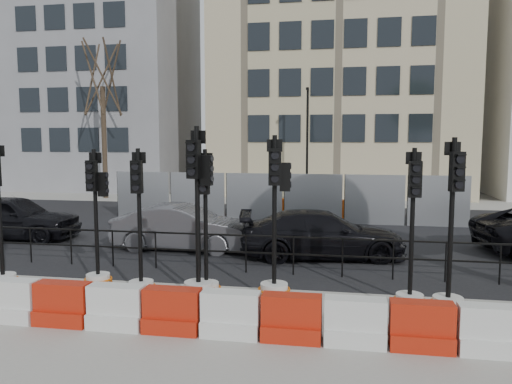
% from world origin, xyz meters
% --- Properties ---
extents(ground, '(120.00, 120.00, 0.00)m').
position_xyz_m(ground, '(0.00, 0.00, 0.00)').
color(ground, '#51514C').
rests_on(ground, ground).
extents(sidewalk_near, '(40.00, 6.00, 0.02)m').
position_xyz_m(sidewalk_near, '(0.00, -3.00, 0.01)').
color(sidewalk_near, gray).
rests_on(sidewalk_near, ground).
extents(road, '(40.00, 14.00, 0.03)m').
position_xyz_m(road, '(0.00, 7.00, 0.01)').
color(road, black).
rests_on(road, ground).
extents(sidewalk_far, '(40.00, 4.00, 0.02)m').
position_xyz_m(sidewalk_far, '(0.00, 16.00, 0.01)').
color(sidewalk_far, gray).
rests_on(sidewalk_far, ground).
extents(building_grey, '(11.00, 9.06, 14.00)m').
position_xyz_m(building_grey, '(-14.00, 21.99, 7.00)').
color(building_grey, gray).
rests_on(building_grey, ground).
extents(building_cream, '(15.00, 10.06, 18.00)m').
position_xyz_m(building_cream, '(2.00, 21.99, 9.00)').
color(building_cream, '#C6B391').
rests_on(building_cream, ground).
extents(kerb_railing, '(18.00, 0.04, 1.00)m').
position_xyz_m(kerb_railing, '(0.00, 1.20, 0.69)').
color(kerb_railing, black).
rests_on(kerb_railing, ground).
extents(heras_fencing, '(14.33, 1.72, 2.00)m').
position_xyz_m(heras_fencing, '(-0.49, 9.71, 0.71)').
color(heras_fencing, '#999CA1').
rests_on(heras_fencing, ground).
extents(lamp_post_far, '(0.12, 0.56, 6.00)m').
position_xyz_m(lamp_post_far, '(0.50, 14.98, 3.22)').
color(lamp_post_far, black).
rests_on(lamp_post_far, ground).
extents(tree_bare_far, '(2.00, 2.00, 9.00)m').
position_xyz_m(tree_bare_far, '(-11.00, 15.50, 6.65)').
color(tree_bare_far, '#473828').
rests_on(tree_bare_far, ground).
extents(barrier_row, '(14.65, 0.50, 0.80)m').
position_xyz_m(barrier_row, '(0.00, -2.80, 0.37)').
color(barrier_row, red).
rests_on(barrier_row, ground).
extents(traffic_signal_a, '(0.66, 0.66, 3.34)m').
position_xyz_m(traffic_signal_a, '(-5.03, -1.25, 0.69)').
color(traffic_signal_a, silver).
rests_on(traffic_signal_a, ground).
extents(traffic_signal_b, '(0.63, 0.63, 3.18)m').
position_xyz_m(traffic_signal_b, '(-2.99, -0.78, 0.76)').
color(traffic_signal_b, silver).
rests_on(traffic_signal_b, ground).
extents(traffic_signal_c, '(0.63, 0.63, 3.21)m').
position_xyz_m(traffic_signal_c, '(-1.81, -1.16, 0.66)').
color(traffic_signal_c, silver).
rests_on(traffic_signal_c, ground).
extents(traffic_signal_d, '(0.72, 0.72, 3.66)m').
position_xyz_m(traffic_signal_d, '(-0.53, -1.17, 0.87)').
color(traffic_signal_d, silver).
rests_on(traffic_signal_d, ground).
extents(traffic_signal_e, '(0.63, 0.63, 3.19)m').
position_xyz_m(traffic_signal_e, '(-0.42, -0.99, 0.66)').
color(traffic_signal_e, silver).
rests_on(traffic_signal_e, ground).
extents(traffic_signal_f, '(0.68, 0.68, 3.48)m').
position_xyz_m(traffic_signal_f, '(1.03, -0.93, 0.83)').
color(traffic_signal_f, silver).
rests_on(traffic_signal_f, ground).
extents(traffic_signal_g, '(0.64, 0.64, 3.23)m').
position_xyz_m(traffic_signal_g, '(3.71, -1.10, 0.67)').
color(traffic_signal_g, silver).
rests_on(traffic_signal_g, ground).
extents(traffic_signal_h, '(0.68, 0.68, 3.43)m').
position_xyz_m(traffic_signal_h, '(4.39, -1.22, 0.71)').
color(traffic_signal_h, silver).
rests_on(traffic_signal_h, ground).
extents(car_a, '(2.59, 4.80, 1.53)m').
position_xyz_m(car_a, '(-8.63, 4.02, 0.76)').
color(car_a, black).
rests_on(car_a, ground).
extents(car_b, '(1.51, 4.25, 1.40)m').
position_xyz_m(car_b, '(-2.41, 3.50, 0.70)').
color(car_b, '#47474C').
rests_on(car_b, ground).
extents(car_c, '(3.47, 5.33, 1.36)m').
position_xyz_m(car_c, '(1.82, 3.23, 0.68)').
color(car_c, black).
rests_on(car_c, ground).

